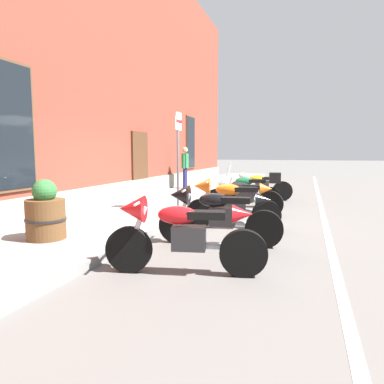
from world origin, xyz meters
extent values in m
plane|color=#565451|center=(0.00, 0.00, 0.00)|extent=(140.00, 140.00, 0.00)
cube|color=slate|center=(0.00, 1.34, 0.07)|extent=(32.98, 2.68, 0.14)
cube|color=silver|center=(0.00, -3.20, 0.00)|extent=(32.98, 0.12, 0.01)
cube|color=gray|center=(0.00, 2.64, 0.35)|extent=(26.98, 0.10, 0.70)
cube|color=#513823|center=(-2.70, 2.66, 2.10)|extent=(1.22, 0.06, 2.52)
cube|color=black|center=(-2.70, 2.63, 2.10)|extent=(1.10, 0.03, 2.40)
cube|color=#472B19|center=(2.70, 2.65, 1.15)|extent=(1.10, 0.08, 2.30)
cube|color=#513823|center=(8.09, 2.66, 2.10)|extent=(1.22, 0.06, 2.52)
cube|color=black|center=(8.09, 2.63, 2.10)|extent=(1.10, 0.03, 2.40)
cylinder|color=black|center=(-3.96, -0.55, 0.31)|extent=(0.24, 0.63, 0.62)
cylinder|color=black|center=(-3.65, -2.03, 0.31)|extent=(0.24, 0.63, 0.62)
cylinder|color=silver|center=(-3.94, -0.65, 0.58)|extent=(0.13, 0.33, 0.66)
cube|color=#28282B|center=(-3.79, -1.34, 0.49)|extent=(0.31, 0.48, 0.32)
ellipsoid|color=red|center=(-3.82, -1.19, 0.79)|extent=(0.36, 0.56, 0.24)
cube|color=black|center=(-3.75, -1.57, 0.80)|extent=(0.31, 0.51, 0.10)
cylinder|color=silver|center=(-3.92, -0.72, 0.96)|extent=(0.61, 0.16, 0.04)
cylinder|color=silver|center=(-3.61, -1.61, 0.36)|extent=(0.18, 0.46, 0.09)
cone|color=red|center=(-3.95, -0.60, 0.86)|extent=(0.42, 0.41, 0.36)
cone|color=red|center=(-3.65, -2.02, 0.82)|extent=(0.29, 0.30, 0.24)
cylinder|color=black|center=(-2.32, -0.61, 0.32)|extent=(0.19, 0.65, 0.64)
cylinder|color=black|center=(-2.16, -2.12, 0.32)|extent=(0.19, 0.65, 0.64)
cylinder|color=silver|center=(-2.31, -0.71, 0.58)|extent=(0.10, 0.32, 0.65)
cube|color=#28282B|center=(-2.23, -1.41, 0.50)|extent=(0.27, 0.46, 0.32)
ellipsoid|color=black|center=(-2.25, -1.26, 0.79)|extent=(0.31, 0.54, 0.24)
cube|color=black|center=(-2.21, -1.64, 0.80)|extent=(0.27, 0.50, 0.10)
cylinder|color=silver|center=(-2.30, -0.79, 0.96)|extent=(0.62, 0.10, 0.04)
cylinder|color=silver|center=(-2.08, -1.70, 0.37)|extent=(0.14, 0.46, 0.09)
cone|color=black|center=(-2.31, -0.66, 0.86)|extent=(0.39, 0.38, 0.36)
cone|color=black|center=(-2.16, -2.10, 0.82)|extent=(0.27, 0.28, 0.24)
cylinder|color=black|center=(-0.98, -0.62, 0.31)|extent=(0.23, 0.63, 0.62)
cylinder|color=black|center=(-0.71, -2.00, 0.31)|extent=(0.23, 0.63, 0.62)
cylinder|color=silver|center=(-0.96, -0.72, 0.59)|extent=(0.13, 0.34, 0.69)
cube|color=#28282B|center=(-0.84, -1.36, 0.49)|extent=(0.30, 0.47, 0.32)
ellipsoid|color=orange|center=(-0.87, -1.21, 0.83)|extent=(0.35, 0.56, 0.24)
cube|color=black|center=(-0.79, -1.58, 0.84)|extent=(0.31, 0.51, 0.10)
cylinder|color=silver|center=(-0.94, -0.79, 1.00)|extent=(0.62, 0.15, 0.04)
cylinder|color=silver|center=(-0.66, -1.63, 0.36)|extent=(0.17, 0.46, 0.09)
cone|color=orange|center=(-0.97, -0.67, 0.90)|extent=(0.42, 0.40, 0.36)
cone|color=orange|center=(-0.72, -1.98, 0.86)|extent=(0.28, 0.30, 0.24)
cylinder|color=black|center=(0.77, -0.55, 0.33)|extent=(0.15, 0.67, 0.66)
cylinder|color=black|center=(0.70, -1.92, 0.33)|extent=(0.15, 0.67, 0.66)
cylinder|color=silver|center=(0.76, -0.65, 0.56)|extent=(0.08, 0.29, 0.59)
cube|color=#28282B|center=(0.73, -1.29, 0.51)|extent=(0.24, 0.45, 0.32)
ellipsoid|color=black|center=(0.74, -1.14, 0.74)|extent=(0.28, 0.53, 0.24)
cube|color=black|center=(0.72, -1.52, 0.75)|extent=(0.24, 0.49, 0.10)
cylinder|color=silver|center=(0.76, -0.73, 0.91)|extent=(0.62, 0.07, 0.04)
cylinder|color=silver|center=(0.84, -1.59, 0.38)|extent=(0.11, 0.45, 0.09)
sphere|color=silver|center=(0.76, -0.65, 0.84)|extent=(0.18, 0.18, 0.18)
cylinder|color=black|center=(2.10, -0.45, 0.30)|extent=(0.20, 0.61, 0.60)
cylinder|color=black|center=(2.27, -1.79, 0.30)|extent=(0.20, 0.61, 0.60)
cylinder|color=silver|center=(2.11, -0.55, 0.56)|extent=(0.11, 0.32, 0.64)
cube|color=#28282B|center=(2.19, -1.17, 0.48)|extent=(0.27, 0.46, 0.32)
ellipsoid|color=#195633|center=(2.17, -1.02, 0.77)|extent=(0.32, 0.55, 0.24)
cube|color=black|center=(2.22, -1.40, 0.78)|extent=(0.28, 0.50, 0.10)
cylinder|color=silver|center=(2.12, -0.63, 0.94)|extent=(0.62, 0.11, 0.04)
cylinder|color=silver|center=(2.35, -1.45, 0.35)|extent=(0.15, 0.46, 0.09)
cube|color=#B2BCC6|center=(2.12, -0.57, 1.12)|extent=(0.38, 0.19, 0.40)
cube|color=black|center=(2.28, -1.89, 0.88)|extent=(0.40, 0.36, 0.30)
cylinder|color=black|center=(3.60, -0.58, 0.33)|extent=(0.26, 0.66, 0.65)
cylinder|color=black|center=(3.92, -2.01, 0.33)|extent=(0.26, 0.66, 0.65)
cylinder|color=silver|center=(3.62, -0.67, 0.56)|extent=(0.13, 0.30, 0.59)
cube|color=#28282B|center=(3.77, -1.34, 0.51)|extent=(0.31, 0.48, 0.32)
ellipsoid|color=gold|center=(3.74, -1.19, 0.73)|extent=(0.37, 0.56, 0.24)
cube|color=black|center=(3.82, -1.56, 0.74)|extent=(0.32, 0.52, 0.10)
cylinder|color=silver|center=(3.64, -0.75, 0.90)|extent=(0.61, 0.17, 0.04)
cylinder|color=silver|center=(3.95, -1.61, 0.38)|extent=(0.19, 0.46, 0.09)
sphere|color=silver|center=(3.62, -0.67, 0.83)|extent=(0.18, 0.18, 0.18)
cylinder|color=#1E1E4C|center=(5.56, 2.01, 0.56)|extent=(0.14, 0.14, 0.84)
cylinder|color=#1E1E4C|center=(5.38, 1.99, 0.56)|extent=(0.14, 0.14, 0.84)
cube|color=#26723F|center=(5.47, 2.00, 1.27)|extent=(0.42, 0.24, 0.59)
sphere|color=tan|center=(5.47, 2.00, 1.71)|extent=(0.23, 0.23, 0.23)
cylinder|color=#26723F|center=(5.72, 2.03, 1.24)|extent=(0.09, 0.09, 0.56)
cylinder|color=#26723F|center=(5.22, 1.98, 1.24)|extent=(0.09, 0.09, 0.56)
cylinder|color=#4C4C51|center=(0.35, 0.38, 1.39)|extent=(0.06, 0.06, 2.50)
cube|color=white|center=(0.35, 0.36, 2.39)|extent=(0.36, 0.03, 0.44)
cube|color=red|center=(0.35, 0.34, 2.39)|extent=(0.36, 0.01, 0.08)
cylinder|color=brown|center=(-3.28, 1.40, 0.48)|extent=(0.64, 0.64, 0.68)
cylinder|color=black|center=(-3.28, 1.40, 0.48)|extent=(0.67, 0.67, 0.04)
sphere|color=#28602D|center=(-3.28, 1.40, 0.96)|extent=(0.40, 0.40, 0.40)
camera|label=1|loc=(-8.00, -2.78, 1.60)|focal=32.55mm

